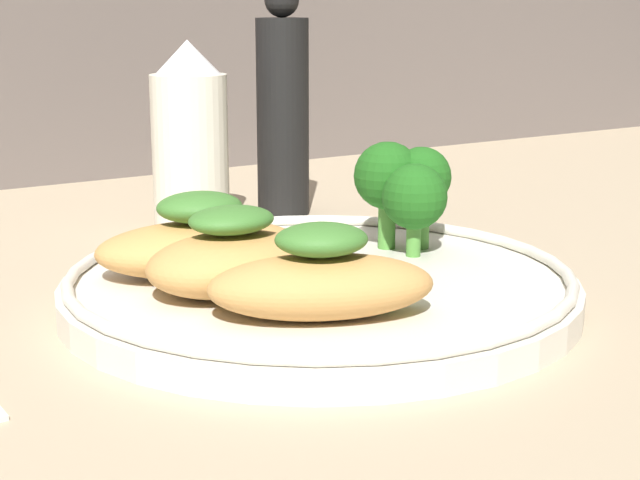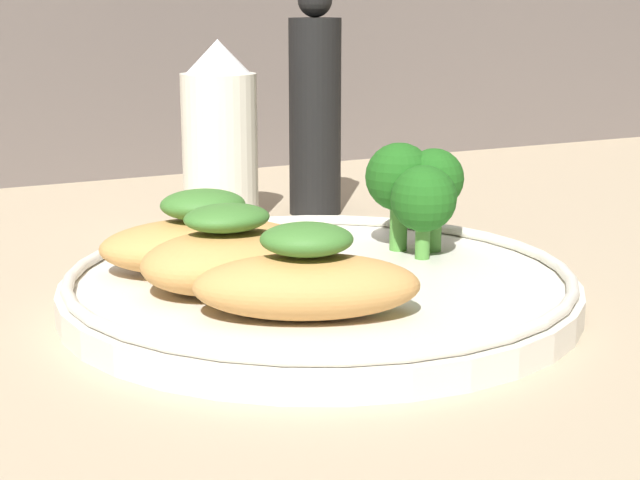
{
  "view_description": "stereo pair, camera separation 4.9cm",
  "coord_description": "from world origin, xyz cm",
  "px_view_note": "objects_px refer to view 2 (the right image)",
  "views": [
    {
      "loc": [
        -25.95,
        -40.02,
        14.93
      ],
      "look_at": [
        0.0,
        0.0,
        3.4
      ],
      "focal_mm": 55.0,
      "sensor_mm": 36.0,
      "label": 1
    },
    {
      "loc": [
        -21.7,
        -42.48,
        14.93
      ],
      "look_at": [
        0.0,
        0.0,
        3.4
      ],
      "focal_mm": 55.0,
      "sensor_mm": 36.0,
      "label": 2
    }
  ],
  "objects_px": {
    "sauce_bottle": "(220,137)",
    "pepper_grinder": "(315,110)",
    "plate": "(320,286)",
    "broccoli_bunch": "(417,187)"
  },
  "relations": [
    {
      "from": "sauce_bottle",
      "to": "pepper_grinder",
      "type": "height_order",
      "value": "pepper_grinder"
    },
    {
      "from": "plate",
      "to": "pepper_grinder",
      "type": "distance_m",
      "value": 0.23
    },
    {
      "from": "pepper_grinder",
      "to": "sauce_bottle",
      "type": "bearing_deg",
      "value": -180.0
    },
    {
      "from": "sauce_bottle",
      "to": "pepper_grinder",
      "type": "relative_size",
      "value": 0.77
    },
    {
      "from": "plate",
      "to": "pepper_grinder",
      "type": "height_order",
      "value": "pepper_grinder"
    },
    {
      "from": "broccoli_bunch",
      "to": "pepper_grinder",
      "type": "distance_m",
      "value": 0.18
    },
    {
      "from": "plate",
      "to": "sauce_bottle",
      "type": "height_order",
      "value": "sauce_bottle"
    },
    {
      "from": "sauce_bottle",
      "to": "pepper_grinder",
      "type": "xyz_separation_m",
      "value": [
        0.07,
        0.0,
        0.02
      ]
    },
    {
      "from": "plate",
      "to": "sauce_bottle",
      "type": "xyz_separation_m",
      "value": [
        0.03,
        0.2,
        0.05
      ]
    },
    {
      "from": "sauce_bottle",
      "to": "pepper_grinder",
      "type": "bearing_deg",
      "value": 0.0
    }
  ]
}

